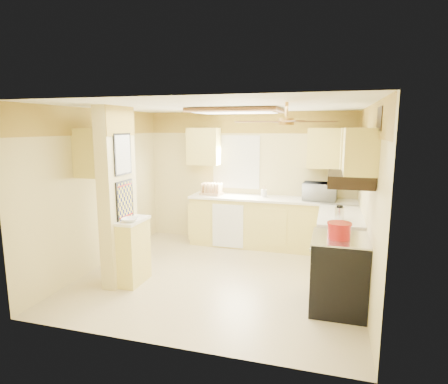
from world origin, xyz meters
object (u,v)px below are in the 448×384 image
(dutch_oven, at_px, (339,230))
(stove, at_px, (339,273))
(kettle, at_px, (339,213))
(bowl, at_px, (130,220))
(microwave, at_px, (320,192))

(dutch_oven, bearing_deg, stove, 68.62)
(kettle, bearing_deg, bowl, -161.52)
(bowl, distance_m, dutch_oven, 2.74)
(bowl, distance_m, kettle, 2.90)
(stove, relative_size, dutch_oven, 3.20)
(stove, bearing_deg, microwave, 98.56)
(stove, bearing_deg, bowl, -177.09)
(bowl, relative_size, kettle, 1.07)
(microwave, xyz_separation_m, bowl, (-2.44, -2.27, -0.13))
(microwave, distance_m, bowl, 3.34)
(microwave, bearing_deg, dutch_oven, 101.91)
(microwave, height_order, bowl, microwave)
(dutch_oven, bearing_deg, kettle, 89.05)
(stove, distance_m, dutch_oven, 0.55)
(microwave, bearing_deg, bowl, 47.06)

